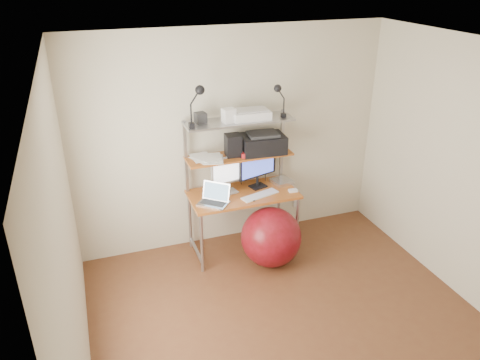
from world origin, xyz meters
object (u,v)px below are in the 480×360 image
(monitor_black, at_px, (258,166))
(exercise_ball, at_px, (271,237))
(laptop, at_px, (215,199))
(monitor_silver, at_px, (228,172))
(printer, at_px, (263,143))

(monitor_black, xyz_separation_m, exercise_ball, (-0.01, -0.47, -0.65))
(exercise_ball, bearing_deg, monitor_black, 88.28)
(monitor_black, height_order, laptop, monitor_black)
(monitor_silver, distance_m, exercise_ball, 0.86)
(monitor_black, bearing_deg, exercise_ball, -107.92)
(laptop, bearing_deg, printer, 60.60)
(monitor_silver, bearing_deg, exercise_ball, -63.28)
(printer, bearing_deg, exercise_ball, -94.31)
(printer, relative_size, exercise_ball, 0.76)
(laptop, height_order, printer, printer)
(monitor_silver, distance_m, laptop, 0.35)
(laptop, bearing_deg, monitor_black, 61.66)
(printer, bearing_deg, laptop, -156.00)
(monitor_black, distance_m, printer, 0.28)
(exercise_ball, bearing_deg, laptop, 155.97)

